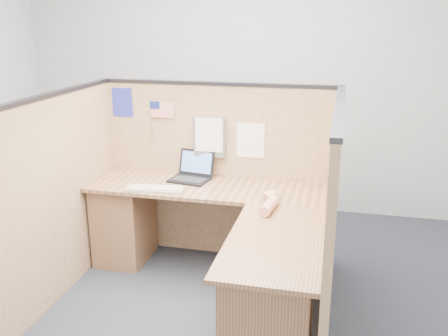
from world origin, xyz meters
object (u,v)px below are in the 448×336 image
(laptop, at_px, (191,172))
(mouse, at_px, (271,197))
(keyboard, at_px, (155,189))
(l_desk, at_px, (218,247))

(laptop, xyz_separation_m, mouse, (0.73, -0.36, -0.03))
(mouse, bearing_deg, keyboard, 180.00)
(l_desk, height_order, mouse, mouse)
(laptop, height_order, keyboard, laptop)
(l_desk, height_order, laptop, laptop)
(keyboard, bearing_deg, mouse, -6.63)
(l_desk, bearing_deg, mouse, 27.63)
(l_desk, bearing_deg, laptop, 123.90)
(keyboard, bearing_deg, laptop, 55.74)
(mouse, bearing_deg, l_desk, -152.37)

